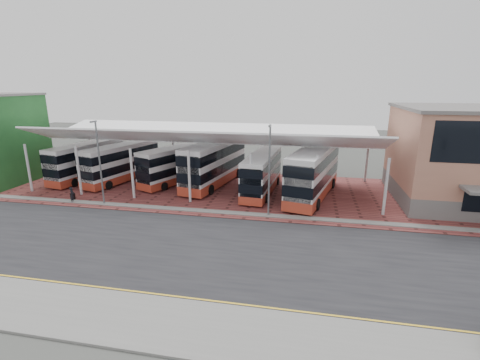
{
  "coord_description": "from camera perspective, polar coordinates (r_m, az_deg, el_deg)",
  "views": [
    {
      "loc": [
        5.14,
        -22.39,
        11.35
      ],
      "look_at": [
        -1.01,
        8.63,
        2.51
      ],
      "focal_mm": 26.0,
      "sensor_mm": 36.0,
      "label": 1
    }
  ],
  "objects": [
    {
      "name": "bus_5",
      "position": [
        36.07,
        11.97,
        1.13
      ],
      "size": [
        5.54,
        12.43,
        4.99
      ],
      "rotation": [
        0.0,
        0.0,
        -0.24
      ],
      "color": "silver",
      "rests_on": "forecourt"
    },
    {
      "name": "suitcase",
      "position": [
        38.72,
        -25.76,
        -2.43
      ],
      "size": [
        0.38,
        0.27,
        0.66
      ],
      "primitive_type": "cube",
      "color": "black",
      "rests_on": "forecourt"
    },
    {
      "name": "bus_4",
      "position": [
        36.79,
        3.64,
        1.06
      ],
      "size": [
        3.14,
        10.23,
        4.15
      ],
      "rotation": [
        0.0,
        0.0,
        -0.08
      ],
      "color": "silver",
      "rests_on": "forecourt"
    },
    {
      "name": "lamp_west",
      "position": [
        35.16,
        -22.08,
        2.99
      ],
      "size": [
        0.16,
        0.9,
        8.07
      ],
      "color": "slate",
      "rests_on": "ground"
    },
    {
      "name": "yellow_line_far",
      "position": [
        20.02,
        -6.03,
        -18.94
      ],
      "size": [
        120.0,
        0.12,
        0.01
      ],
      "primitive_type": "cube",
      "color": "gold",
      "rests_on": "road"
    },
    {
      "name": "bus_1",
      "position": [
        43.52,
        -18.88,
        2.66
      ],
      "size": [
        5.08,
        10.85,
        4.36
      ],
      "rotation": [
        0.0,
        0.0,
        -0.26
      ],
      "color": "silver",
      "rests_on": "forecourt"
    },
    {
      "name": "lamp_east",
      "position": [
        29.66,
        4.83,
        1.93
      ],
      "size": [
        0.16,
        0.9,
        8.07
      ],
      "color": "slate",
      "rests_on": "ground"
    },
    {
      "name": "forecourt",
      "position": [
        37.28,
        5.86,
        -2.14
      ],
      "size": [
        72.0,
        16.0,
        0.06
      ],
      "primitive_type": "cube",
      "color": "brown",
      "rests_on": "ground"
    },
    {
      "name": "canopy",
      "position": [
        38.39,
        -5.82,
        7.22
      ],
      "size": [
        37.0,
        11.63,
        7.07
      ],
      "color": "silver",
      "rests_on": "ground"
    },
    {
      "name": "bus_2",
      "position": [
        41.23,
        -10.34,
        2.49
      ],
      "size": [
        6.16,
        10.39,
        4.24
      ],
      "rotation": [
        0.0,
        0.0,
        -0.4
      ],
      "color": "silver",
      "rests_on": "forecourt"
    },
    {
      "name": "north_kerb",
      "position": [
        31.16,
        0.96,
        -5.61
      ],
      "size": [
        120.0,
        0.8,
        0.14
      ],
      "primitive_type": "cube",
      "color": "slate",
      "rests_on": "ground"
    },
    {
      "name": "bus_3",
      "position": [
        39.76,
        -4.22,
        2.72
      ],
      "size": [
        4.9,
        12.25,
        4.92
      ],
      "rotation": [
        0.0,
        0.0,
        -0.19
      ],
      "color": "silver",
      "rests_on": "forecourt"
    },
    {
      "name": "yellow_line_near",
      "position": [
        19.78,
        -6.3,
        -19.42
      ],
      "size": [
        120.0,
        0.12,
        0.01
      ],
      "primitive_type": "cube",
      "color": "gold",
      "rests_on": "road"
    },
    {
      "name": "bus_0",
      "position": [
        46.04,
        -23.79,
        2.84
      ],
      "size": [
        4.24,
        10.82,
        4.35
      ],
      "rotation": [
        0.0,
        0.0,
        -0.18
      ],
      "color": "silver",
      "rests_on": "forecourt"
    },
    {
      "name": "ground",
      "position": [
        25.62,
        -1.56,
        -10.69
      ],
      "size": [
        140.0,
        140.0,
        0.0
      ],
      "primitive_type": "plane",
      "color": "#3D3E3B"
    },
    {
      "name": "pedestrian",
      "position": [
        37.6,
        -25.82,
        -2.23
      ],
      "size": [
        0.52,
        0.65,
        1.55
      ],
      "primitive_type": "imported",
      "rotation": [
        0.0,
        0.0,
        1.86
      ],
      "color": "black",
      "rests_on": "forecourt"
    },
    {
      "name": "road",
      "position": [
        24.75,
        -2.08,
        -11.67
      ],
      "size": [
        120.0,
        14.0,
        0.02
      ],
      "primitive_type": "cube",
      "color": "black",
      "rests_on": "ground"
    },
    {
      "name": "sidewalk",
      "position": [
        18.24,
        -8.32,
        -22.77
      ],
      "size": [
        120.0,
        4.0,
        0.14
      ],
      "primitive_type": "cube",
      "color": "slate",
      "rests_on": "ground"
    }
  ]
}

